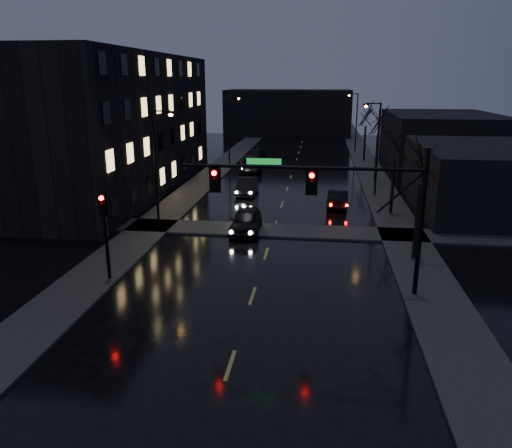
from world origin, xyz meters
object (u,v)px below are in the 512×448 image
(lead_car, at_px, (338,198))
(oncoming_car_d, at_px, (254,156))
(oncoming_car_b, at_px, (247,186))
(oncoming_car_c, at_px, (251,165))
(oncoming_car_a, at_px, (246,220))

(lead_car, bearing_deg, oncoming_car_d, -61.32)
(oncoming_car_b, distance_m, oncoming_car_c, 11.25)
(oncoming_car_d, bearing_deg, oncoming_car_c, -80.40)
(oncoming_car_d, xyz_separation_m, lead_car, (9.61, -21.62, -0.05))
(oncoming_car_a, height_order, lead_car, oncoming_car_a)
(lead_car, bearing_deg, oncoming_car_c, -53.66)
(oncoming_car_a, xyz_separation_m, oncoming_car_c, (-2.82, 22.42, -0.06))
(oncoming_car_a, height_order, oncoming_car_c, oncoming_car_a)
(oncoming_car_a, distance_m, oncoming_car_b, 11.35)
(oncoming_car_c, bearing_deg, oncoming_car_d, 87.34)
(oncoming_car_a, xyz_separation_m, oncoming_car_b, (-1.56, 11.25, -0.07))
(oncoming_car_a, height_order, oncoming_car_d, oncoming_car_a)
(oncoming_car_a, bearing_deg, oncoming_car_d, 94.33)
(oncoming_car_d, height_order, lead_car, oncoming_car_d)
(oncoming_car_b, distance_m, lead_car, 8.62)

